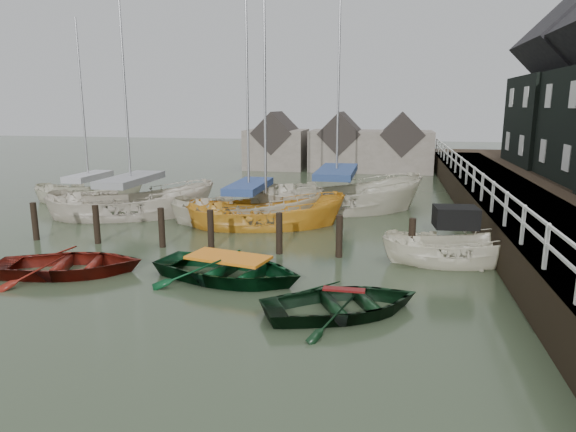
% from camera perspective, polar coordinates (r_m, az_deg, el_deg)
% --- Properties ---
extents(ground, '(120.00, 120.00, 0.00)m').
position_cam_1_polar(ground, '(14.83, -8.03, -7.12)').
color(ground, '#303C26').
rests_on(ground, ground).
extents(pier, '(3.04, 32.00, 2.70)m').
position_cam_1_polar(pier, '(24.03, 22.50, 1.30)').
color(pier, black).
rests_on(pier, ground).
extents(mooring_pilings, '(13.72, 0.22, 1.80)m').
position_cam_1_polar(mooring_pilings, '(17.75, -8.30, -2.19)').
color(mooring_pilings, black).
rests_on(mooring_pilings, ground).
extents(far_sheds, '(14.00, 4.08, 4.39)m').
position_cam_1_polar(far_sheds, '(39.49, 5.65, 7.80)').
color(far_sheds, '#665B51').
rests_on(far_sheds, ground).
extents(rowboat_red, '(4.85, 4.02, 0.87)m').
position_cam_1_polar(rowboat_red, '(16.59, -23.04, -5.91)').
color(rowboat_red, '#62150E').
rests_on(rowboat_red, ground).
extents(rowboat_green, '(5.01, 4.06, 0.92)m').
position_cam_1_polar(rowboat_green, '(14.85, -6.58, -7.05)').
color(rowboat_green, '#083217').
rests_on(rowboat_green, ground).
extents(rowboat_dkgreen, '(4.72, 4.24, 0.81)m').
position_cam_1_polar(rowboat_dkgreen, '(12.57, 6.17, -10.71)').
color(rowboat_dkgreen, black).
rests_on(rowboat_dkgreen, ground).
extents(motorboat, '(4.60, 2.08, 2.66)m').
position_cam_1_polar(motorboat, '(16.93, 17.90, -4.83)').
color(motorboat, silver).
rests_on(motorboat, ground).
extents(sailboat_a, '(7.73, 5.45, 11.38)m').
position_cam_1_polar(sailboat_a, '(24.01, -16.84, 0.12)').
color(sailboat_a, beige).
rests_on(sailboat_a, ground).
extents(sailboat_b, '(7.01, 4.66, 12.62)m').
position_cam_1_polar(sailboat_b, '(22.10, -4.31, -0.38)').
color(sailboat_b, beige).
rests_on(sailboat_b, ground).
extents(sailboat_c, '(6.91, 4.04, 11.38)m').
position_cam_1_polar(sailboat_c, '(21.12, -2.44, -1.11)').
color(sailboat_c, gold).
rests_on(sailboat_c, ground).
extents(sailboat_d, '(8.72, 5.30, 12.26)m').
position_cam_1_polar(sailboat_d, '(24.19, 5.35, 0.68)').
color(sailboat_d, beige).
rests_on(sailboat_d, ground).
extents(sailboat_e, '(5.87, 3.46, 10.06)m').
position_cam_1_polar(sailboat_e, '(28.43, -21.10, 1.66)').
color(sailboat_e, beige).
rests_on(sailboat_e, ground).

